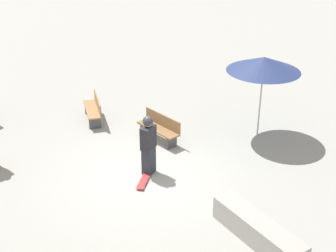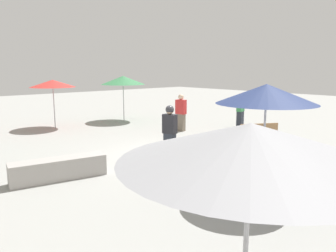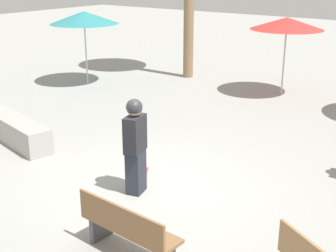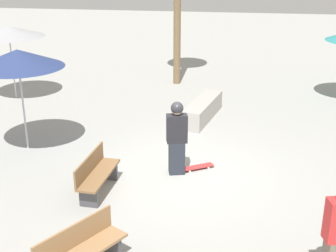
{
  "view_description": "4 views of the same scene",
  "coord_description": "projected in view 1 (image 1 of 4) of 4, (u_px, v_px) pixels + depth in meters",
  "views": [
    {
      "loc": [
        8.32,
        -7.52,
        7.08
      ],
      "look_at": [
        0.35,
        0.57,
        1.43
      ],
      "focal_mm": 50.0,
      "sensor_mm": 36.0,
      "label": 1
    },
    {
      "loc": [
        7.5,
        8.18,
        3.0
      ],
      "look_at": [
        0.47,
        0.52,
        1.16
      ],
      "focal_mm": 35.0,
      "sensor_mm": 36.0,
      "label": 2
    },
    {
      "loc": [
        -5.0,
        5.98,
        3.94
      ],
      "look_at": [
        -0.28,
        -0.42,
        1.19
      ],
      "focal_mm": 50.0,
      "sensor_mm": 36.0,
      "label": 3
    },
    {
      "loc": [
        -9.82,
        -1.22,
        4.98
      ],
      "look_at": [
        -0.37,
        0.27,
        1.33
      ],
      "focal_mm": 50.0,
      "sensor_mm": 36.0,
      "label": 4
    }
  ],
  "objects": [
    {
      "name": "ground_plane",
      "position": [
        145.0,
        174.0,
        13.18
      ],
      "size": [
        60.0,
        60.0,
        0.0
      ],
      "primitive_type": "plane",
      "color": "#9E9E99"
    },
    {
      "name": "skater_main",
      "position": [
        148.0,
        143.0,
        12.82
      ],
      "size": [
        0.37,
        0.52,
        1.76
      ],
      "rotation": [
        0.0,
        0.0,
        4.97
      ],
      "color": "#282D38",
      "rests_on": "ground_plane"
    },
    {
      "name": "skateboard",
      "position": [
        143.0,
        181.0,
        12.74
      ],
      "size": [
        0.59,
        0.79,
        0.07
      ],
      "rotation": [
        0.0,
        0.0,
        5.27
      ],
      "color": "red",
      "rests_on": "ground_plane"
    },
    {
      "name": "concrete_ledge",
      "position": [
        258.0,
        231.0,
        10.51
      ],
      "size": [
        2.58,
        1.08,
        0.58
      ],
      "rotation": [
        0.0,
        0.0,
        2.93
      ],
      "color": "#A8A39E",
      "rests_on": "ground_plane"
    },
    {
      "name": "bench_near",
      "position": [
        94.0,
        109.0,
        16.12
      ],
      "size": [
        1.6,
        1.19,
        0.85
      ],
      "rotation": [
        0.0,
        0.0,
        2.61
      ],
      "color": "#47474C",
      "rests_on": "ground_plane"
    },
    {
      "name": "bench_far",
      "position": [
        159.0,
        128.0,
        14.81
      ],
      "size": [
        1.62,
        0.54,
        0.85
      ],
      "rotation": [
        0.0,
        0.0,
        3.08
      ],
      "color": "#47474C",
      "rests_on": "ground_plane"
    },
    {
      "name": "shade_umbrella_navy",
      "position": [
        264.0,
        64.0,
        14.26
      ],
      "size": [
        2.29,
        2.29,
        2.65
      ],
      "color": "#B7B7BC",
      "rests_on": "ground_plane"
    }
  ]
}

